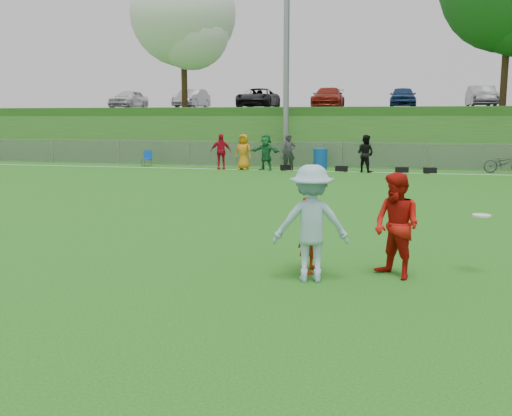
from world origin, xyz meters
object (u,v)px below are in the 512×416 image
(frisbee, at_px, (482,215))
(recycling_bin, at_px, (320,159))
(player_blue, at_px, (311,223))
(player_red_left, at_px, (311,225))
(bicycle, at_px, (504,163))
(player_red_center, at_px, (397,226))

(frisbee, distance_m, recycling_bin, 18.57)
(player_blue, bearing_deg, player_red_left, -94.43)
(frisbee, distance_m, bicycle, 18.35)
(player_red_left, bearing_deg, player_blue, -161.06)
(player_red_left, distance_m, recycling_bin, 18.54)
(player_red_center, height_order, recycling_bin, player_red_center)
(player_red_center, height_order, player_blue, player_blue)
(player_red_center, relative_size, frisbee, 5.70)
(bicycle, bearing_deg, player_red_left, 157.69)
(recycling_bin, bearing_deg, player_blue, -83.79)
(player_red_center, distance_m, recycling_bin, 18.78)
(frisbee, bearing_deg, bicycle, 78.56)
(recycling_bin, bearing_deg, player_red_center, -79.81)
(player_red_left, distance_m, bicycle, 19.47)
(player_red_center, bearing_deg, player_blue, -116.92)
(recycling_bin, relative_size, bicycle, 0.56)
(player_red_center, bearing_deg, frisbee, 64.12)
(player_red_center, distance_m, player_blue, 1.35)
(player_blue, distance_m, bicycle, 19.94)
(player_blue, height_order, frisbee, player_blue)
(player_blue, bearing_deg, frisbee, -171.39)
(player_red_left, bearing_deg, bicycle, -7.42)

